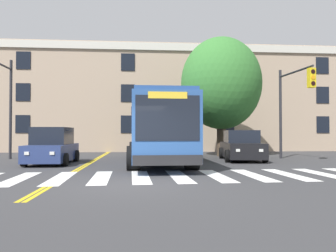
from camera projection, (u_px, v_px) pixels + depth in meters
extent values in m
plane|color=#38383A|center=(131.00, 184.00, 9.63)|extent=(120.00, 120.00, 0.00)
cube|color=white|center=(19.00, 179.00, 10.82)|extent=(0.73, 3.52, 0.01)
cube|color=white|center=(60.00, 178.00, 10.98)|extent=(0.73, 3.52, 0.01)
cube|color=white|center=(101.00, 177.00, 11.14)|extent=(0.73, 3.52, 0.01)
cube|color=white|center=(141.00, 177.00, 11.30)|extent=(0.73, 3.52, 0.01)
cube|color=white|center=(179.00, 176.00, 11.45)|extent=(0.73, 3.52, 0.01)
cube|color=white|center=(216.00, 176.00, 11.61)|extent=(0.73, 3.52, 0.01)
cube|color=white|center=(253.00, 175.00, 11.77)|extent=(0.73, 3.52, 0.01)
cube|color=white|center=(288.00, 174.00, 11.93)|extent=(0.73, 3.52, 0.01)
cube|color=white|center=(323.00, 174.00, 12.09)|extent=(0.73, 3.52, 0.01)
cube|color=gold|center=(106.00, 153.00, 25.04)|extent=(0.12, 36.00, 0.01)
cube|color=gold|center=(108.00, 153.00, 25.05)|extent=(0.12, 36.00, 0.01)
cube|color=#2D5699|center=(158.00, 129.00, 16.77)|extent=(2.70, 10.74, 2.67)
cube|color=black|center=(182.00, 124.00, 16.90)|extent=(0.20, 9.84, 0.96)
cube|color=black|center=(133.00, 124.00, 16.65)|extent=(0.20, 9.84, 0.96)
cube|color=black|center=(168.00, 118.00, 11.45)|extent=(2.26, 0.07, 1.60)
cube|color=yellow|center=(168.00, 95.00, 11.46)|extent=(1.38, 0.06, 0.24)
cube|color=#232326|center=(168.00, 160.00, 11.38)|extent=(2.46, 0.14, 0.36)
cube|color=#294E89|center=(158.00, 101.00, 16.80)|extent=(2.55, 10.31, 0.16)
cylinder|color=black|center=(192.00, 158.00, 13.56)|extent=(0.58, 1.00, 0.99)
cylinder|color=black|center=(134.00, 158.00, 13.33)|extent=(0.58, 1.00, 0.99)
cylinder|color=black|center=(175.00, 150.00, 19.26)|extent=(0.58, 1.00, 0.99)
cylinder|color=black|center=(134.00, 151.00, 19.02)|extent=(0.58, 1.00, 0.99)
cylinder|color=black|center=(173.00, 149.00, 20.35)|extent=(0.58, 1.00, 0.99)
cylinder|color=black|center=(134.00, 150.00, 20.12)|extent=(0.58, 1.00, 0.99)
cube|color=navy|center=(52.00, 152.00, 16.20)|extent=(1.80, 4.06, 0.79)
cube|color=black|center=(53.00, 136.00, 16.26)|extent=(1.61, 2.24, 0.85)
cube|color=white|center=(52.00, 153.00, 14.20)|extent=(0.20, 0.04, 0.14)
cube|color=white|center=(27.00, 153.00, 14.12)|extent=(0.20, 0.04, 0.14)
cylinder|color=black|center=(65.00, 160.00, 15.01)|extent=(0.22, 0.60, 0.60)
cylinder|color=black|center=(24.00, 160.00, 14.87)|extent=(0.22, 0.60, 0.60)
cylinder|color=black|center=(76.00, 156.00, 17.52)|extent=(0.22, 0.60, 0.60)
cylinder|color=black|center=(41.00, 156.00, 17.38)|extent=(0.22, 0.60, 0.60)
cube|color=black|center=(241.00, 150.00, 18.19)|extent=(2.37, 4.44, 0.81)
cube|color=black|center=(241.00, 136.00, 18.33)|extent=(1.92, 2.23, 0.68)
cube|color=white|center=(261.00, 150.00, 16.02)|extent=(0.20, 0.06, 0.14)
cube|color=white|center=(238.00, 150.00, 16.07)|extent=(0.20, 0.06, 0.14)
cylinder|color=black|center=(265.00, 156.00, 16.83)|extent=(0.30, 0.68, 0.66)
cylinder|color=black|center=(227.00, 156.00, 16.91)|extent=(0.30, 0.68, 0.66)
cylinder|color=black|center=(254.00, 153.00, 19.46)|extent=(0.30, 0.68, 0.66)
cylinder|color=black|center=(221.00, 153.00, 19.53)|extent=(0.30, 0.68, 0.66)
cylinder|color=#28282D|center=(281.00, 114.00, 19.77)|extent=(0.16, 0.16, 5.34)
cylinder|color=#28282D|center=(295.00, 72.00, 18.15)|extent=(0.36, 3.37, 0.11)
cube|color=yellow|center=(311.00, 78.00, 16.62)|extent=(0.36, 0.30, 1.00)
cylinder|color=black|center=(313.00, 71.00, 16.48)|extent=(0.22, 0.05, 0.22)
cylinder|color=orange|center=(313.00, 77.00, 16.48)|extent=(0.22, 0.05, 0.22)
cylinder|color=black|center=(313.00, 83.00, 16.47)|extent=(0.22, 0.05, 0.22)
cylinder|color=#28282D|center=(11.00, 109.00, 19.25)|extent=(0.16, 0.16, 5.83)
cylinder|color=#4C3D2D|center=(221.00, 139.00, 21.54)|extent=(0.60, 0.60, 2.23)
ellipsoid|color=#387A33|center=(221.00, 83.00, 21.63)|extent=(7.49, 7.45, 6.07)
cube|color=tan|center=(129.00, 100.00, 29.55)|extent=(40.84, 6.52, 8.94)
cube|color=beige|center=(128.00, 46.00, 26.31)|extent=(40.84, 0.16, 0.60)
cube|color=black|center=(23.00, 124.00, 25.58)|extent=(1.10, 0.06, 1.40)
cube|color=black|center=(128.00, 124.00, 26.22)|extent=(1.10, 0.06, 1.40)
cube|color=black|center=(228.00, 124.00, 26.87)|extent=(1.10, 0.06, 1.40)
cube|color=black|center=(323.00, 125.00, 27.52)|extent=(1.10, 0.06, 1.40)
cube|color=black|center=(23.00, 92.00, 25.63)|extent=(1.10, 0.06, 1.40)
cube|color=black|center=(128.00, 93.00, 26.28)|extent=(1.10, 0.06, 1.40)
cube|color=black|center=(228.00, 94.00, 26.93)|extent=(1.10, 0.06, 1.40)
cube|color=black|center=(323.00, 95.00, 27.57)|extent=(1.10, 0.06, 1.40)
cube|color=black|center=(23.00, 60.00, 25.69)|extent=(1.10, 0.06, 1.40)
cube|color=black|center=(128.00, 62.00, 26.33)|extent=(1.10, 0.06, 1.40)
cube|color=black|center=(227.00, 64.00, 26.98)|extent=(1.10, 0.06, 1.40)
cube|color=black|center=(322.00, 65.00, 27.63)|extent=(1.10, 0.06, 1.40)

